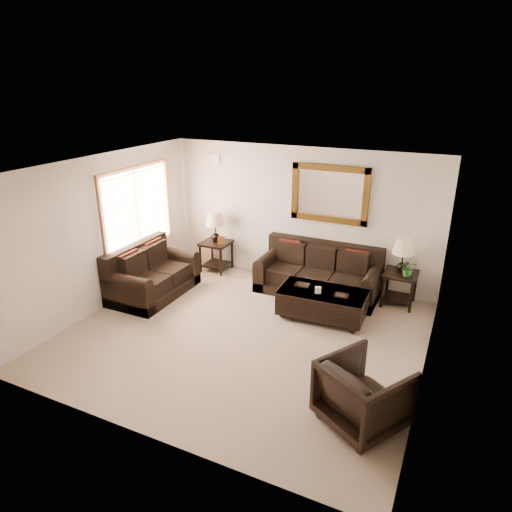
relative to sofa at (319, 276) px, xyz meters
The scene contains 11 objects.
room 2.36m from the sofa, 106.06° to the right, with size 5.51×5.01×2.71m.
window 3.69m from the sofa, 160.77° to the right, with size 0.07×1.96×1.66m.
mirror 1.57m from the sofa, 90.00° to the left, with size 1.50×0.06×1.10m.
air_vent 3.23m from the sofa, behind, with size 0.25×0.02×0.18m, color #999999.
sofa is the anchor object (origin of this frame).
loveseat 3.22m from the sofa, 153.22° to the right, with size 1.02×1.72×0.97m.
end_table_left 2.39m from the sofa, behind, with size 0.59×0.59×1.29m.
end_table_right 1.57m from the sofa, ahead, with size 0.58×0.58×1.27m.
coffee_table 1.03m from the sofa, 68.26° to the right, with size 1.51×0.86×0.63m.
armchair 3.64m from the sofa, 63.69° to the right, with size 0.89×0.83×0.91m, color black.
potted_plant 1.66m from the sofa, ahead, with size 0.28×0.31×0.24m, color #23521C.
Camera 1 is at (2.94, -5.73, 3.86)m, focal length 32.00 mm.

